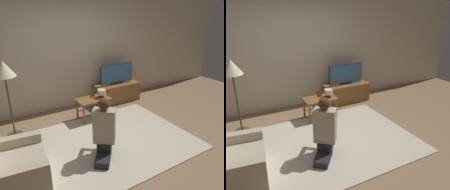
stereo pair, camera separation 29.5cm
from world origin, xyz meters
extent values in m
plane|color=#896B4C|center=(0.00, 0.00, 0.00)|extent=(10.00, 10.00, 0.00)
cube|color=beige|center=(0.00, 1.93, 1.30)|extent=(10.00, 0.06, 2.60)
cube|color=beige|center=(0.00, 0.00, 0.01)|extent=(2.82, 2.20, 0.02)
cube|color=brown|center=(1.13, 1.56, 0.24)|extent=(1.16, 0.50, 0.47)
cube|color=black|center=(1.13, 1.56, 0.49)|extent=(0.32, 0.08, 0.04)
cube|color=black|center=(1.13, 1.57, 0.74)|extent=(0.94, 0.03, 0.48)
cube|color=#38669E|center=(1.13, 1.56, 0.74)|extent=(0.91, 0.04, 0.45)
cube|color=brown|center=(0.17, 1.01, 0.44)|extent=(0.70, 0.43, 0.04)
cylinder|color=brown|center=(-0.14, 0.84, 0.21)|extent=(0.04, 0.04, 0.42)
cylinder|color=brown|center=(0.48, 0.84, 0.21)|extent=(0.04, 0.04, 0.42)
cylinder|color=brown|center=(-0.14, 1.18, 0.21)|extent=(0.04, 0.04, 0.42)
cylinder|color=brown|center=(0.48, 1.18, 0.21)|extent=(0.04, 0.04, 0.42)
cylinder|color=#4C4233|center=(-1.44, 1.15, 0.01)|extent=(0.28, 0.28, 0.03)
cylinder|color=#4C4233|center=(-1.44, 1.15, 0.71)|extent=(0.03, 0.03, 1.35)
cone|color=beige|center=(-1.44, 1.15, 1.29)|extent=(0.38, 0.38, 0.27)
cube|color=#B7A88E|center=(-1.61, -0.24, 0.19)|extent=(0.86, 0.98, 0.39)
cube|color=#B7A88E|center=(-1.65, -0.61, 0.26)|extent=(0.77, 0.23, 0.53)
cube|color=#B7A88E|center=(-1.56, 0.14, 0.26)|extent=(0.77, 0.23, 0.53)
cube|color=#232328|center=(-0.40, -0.41, 0.07)|extent=(0.43, 0.47, 0.11)
cube|color=#232328|center=(-0.30, -0.29, 0.20)|extent=(0.32, 0.32, 0.14)
cube|color=tan|center=(-0.30, -0.29, 0.54)|extent=(0.39, 0.37, 0.55)
sphere|color=#DBAD8E|center=(-0.30, -0.29, 0.91)|extent=(0.18, 0.18, 0.18)
sphere|color=#4C2D19|center=(-0.31, -0.30, 0.92)|extent=(0.18, 0.18, 0.18)
cube|color=black|center=(-0.07, 0.01, 0.57)|extent=(0.13, 0.11, 0.04)
cylinder|color=tan|center=(-0.07, -0.15, 0.57)|extent=(0.24, 0.28, 0.07)
cylinder|color=tan|center=(-0.23, -0.02, 0.57)|extent=(0.24, 0.28, 0.07)
cube|color=brown|center=(0.19, 1.10, 0.53)|extent=(0.11, 0.01, 0.15)
cylinder|color=#4C3823|center=(0.37, 0.99, 0.48)|extent=(0.10, 0.10, 0.06)
cylinder|color=beige|center=(0.37, 0.99, 0.57)|extent=(0.18, 0.18, 0.11)
camera|label=1|loc=(-1.77, -2.88, 2.21)|focal=35.00mm
camera|label=2|loc=(-1.52, -3.03, 2.21)|focal=35.00mm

